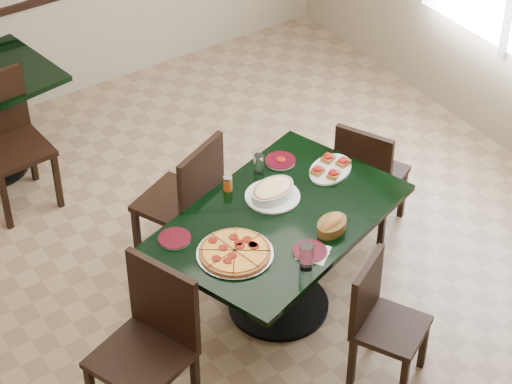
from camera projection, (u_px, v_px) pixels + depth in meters
floor at (246, 282)px, 6.55m from camera, size 5.50×5.50×0.00m
main_table at (280, 239)px, 6.03m from camera, size 1.72×1.38×0.75m
chair_far at (188, 197)px, 6.39m from camera, size 0.60×0.60×0.97m
chair_near at (380, 316)px, 5.68m from camera, size 0.51×0.51×0.81m
chair_right at (368, 173)px, 6.69m from camera, size 0.54×0.54×0.87m
chair_left at (151, 337)px, 5.39m from camera, size 0.60×0.60×1.00m
back_chair_near at (6, 134)px, 6.93m from camera, size 0.48×0.48×0.98m
pepperoni_pizza at (235, 252)px, 5.63m from camera, size 0.44×0.44×0.04m
lasagna_casserole at (273, 191)px, 6.03m from camera, size 0.34×0.34×0.09m
bread_basket at (332, 225)px, 5.79m from camera, size 0.25×0.21×0.09m
bruschetta_platter at (330, 167)px, 6.25m from camera, size 0.42×0.36×0.05m
side_plate_near at (310, 251)px, 5.65m from camera, size 0.20×0.20×0.02m
side_plate_far_r at (280, 161)px, 6.33m from camera, size 0.20×0.20×0.03m
side_plate_far_l at (175, 239)px, 5.74m from camera, size 0.19×0.19×0.02m
napkin_setting at (314, 253)px, 5.65m from camera, size 0.23×0.23×0.01m
water_glass_a at (258, 164)px, 6.21m from camera, size 0.06×0.06×0.13m
water_glass_b at (306, 257)px, 5.51m from camera, size 0.08×0.08×0.16m
pepper_shaker at (228, 183)px, 6.08m from camera, size 0.06×0.06×0.10m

